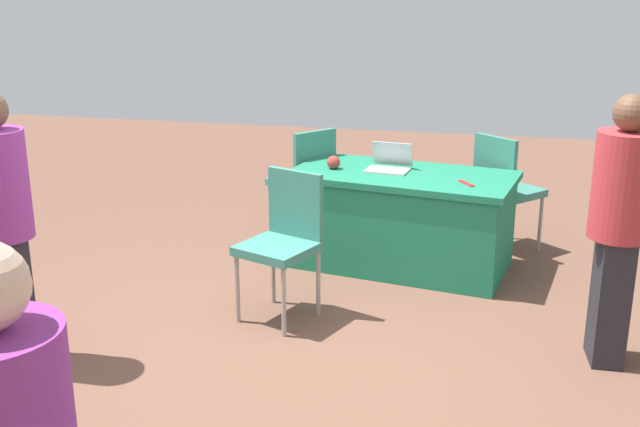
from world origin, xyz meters
TOP-DOWN VIEW (x-y plane):
  - ground_plane at (0.00, 0.00)m, footprint 14.40×14.40m
  - table_foreground at (-0.44, -1.74)m, footprint 1.80×1.13m
  - chair_near_front at (0.19, -0.63)m, footprint 0.57×0.57m
  - chair_aisle at (0.43, -2.17)m, footprint 0.62×0.62m
  - chair_back_row at (-1.20, -2.27)m, footprint 0.62×0.62m
  - person_attendee_standing at (1.55, 0.36)m, footprint 0.48×0.48m
  - person_attendee_browsing at (-1.83, -0.45)m, footprint 0.37×0.37m
  - laptop_silver at (-0.32, -1.80)m, footprint 0.35×0.33m
  - yarn_ball at (0.10, -1.75)m, footprint 0.10×0.10m
  - scissors_red at (-0.93, -1.53)m, footprint 0.13×0.17m

SIDE VIEW (x-z plane):
  - ground_plane at x=0.00m, z-range 0.00..0.00m
  - table_foreground at x=-0.44m, z-range 0.00..0.75m
  - chair_aisle at x=0.43m, z-range 0.08..1.05m
  - chair_back_row at x=-1.20m, z-range 0.08..1.05m
  - chair_near_front at x=0.19m, z-range 0.08..1.05m
  - scissors_red at x=-0.93m, z-range 0.75..0.76m
  - laptop_silver at x=-0.32m, z-range 0.69..0.89m
  - yarn_ball at x=0.10m, z-range 0.75..0.85m
  - person_attendee_browsing at x=-1.83m, z-range 0.09..1.67m
  - person_attendee_standing at x=1.55m, z-range 0.09..1.69m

